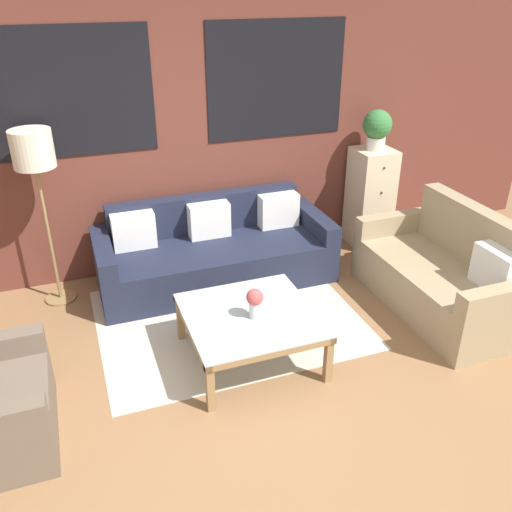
{
  "coord_description": "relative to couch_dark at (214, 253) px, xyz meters",
  "views": [
    {
      "loc": [
        -1.1,
        -2.62,
        2.69
      ],
      "look_at": [
        0.32,
        1.26,
        0.55
      ],
      "focal_mm": 38.0,
      "sensor_mm": 36.0,
      "label": 1
    }
  ],
  "objects": [
    {
      "name": "wall_back_brick",
      "position": [
        -0.14,
        0.49,
        1.13
      ],
      "size": [
        8.4,
        0.09,
        2.8
      ],
      "color": "brown",
      "rests_on": "ground_plane"
    },
    {
      "name": "flower_vase",
      "position": [
        -0.08,
        -1.38,
        0.27
      ],
      "size": [
        0.13,
        0.13,
        0.24
      ],
      "color": "silver",
      "rests_on": "coffee_table"
    },
    {
      "name": "couch_dark",
      "position": [
        0.0,
        0.0,
        0.0
      ],
      "size": [
        2.24,
        0.88,
        0.78
      ],
      "color": "#1E2338",
      "rests_on": "ground_plane"
    },
    {
      "name": "rug",
      "position": [
        -0.1,
        -0.74,
        -0.28
      ],
      "size": [
        2.22,
        1.76,
        0.0
      ],
      "color": "beige",
      "rests_on": "ground_plane"
    },
    {
      "name": "drawer_cabinet",
      "position": [
        1.83,
        0.2,
        0.26
      ],
      "size": [
        0.4,
        0.43,
        1.08
      ],
      "color": "beige",
      "rests_on": "ground_plane"
    },
    {
      "name": "settee_vintage",
      "position": [
        1.78,
        -1.21,
        0.03
      ],
      "size": [
        0.8,
        1.64,
        0.92
      ],
      "color": "tan",
      "rests_on": "ground_plane"
    },
    {
      "name": "potted_plant",
      "position": [
        1.83,
        0.2,
        1.03
      ],
      "size": [
        0.3,
        0.3,
        0.41
      ],
      "color": "silver",
      "rests_on": "drawer_cabinet"
    },
    {
      "name": "floor_lamp",
      "position": [
        -1.47,
        0.12,
        1.08
      ],
      "size": [
        0.34,
        0.34,
        1.6
      ],
      "color": "olive",
      "rests_on": "ground_plane"
    },
    {
      "name": "ground_plane",
      "position": [
        -0.14,
        -1.95,
        -0.28
      ],
      "size": [
        16.0,
        16.0,
        0.0
      ],
      "primitive_type": "plane",
      "color": "#8E6642"
    },
    {
      "name": "coffee_table",
      "position": [
        -0.1,
        -1.33,
        0.07
      ],
      "size": [
        0.97,
        0.97,
        0.41
      ],
      "color": "silver",
      "rests_on": "ground_plane"
    }
  ]
}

